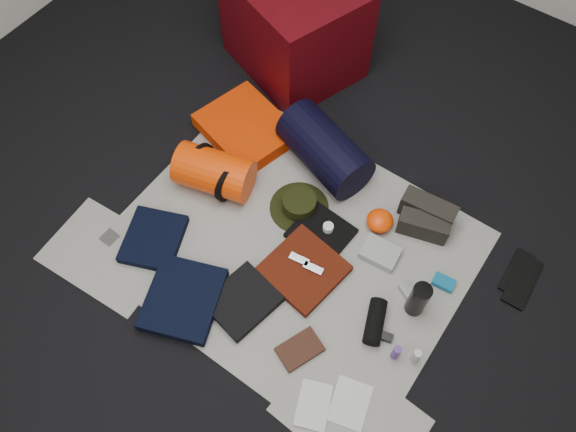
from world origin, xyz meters
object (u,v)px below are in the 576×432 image
Objects in this scene: navy_duffel at (325,149)px; stuff_sack at (214,172)px; sleeping_pad at (246,128)px; compact_camera at (408,292)px; paperback_book at (300,349)px; red_cabinet at (295,24)px; water_bottle at (418,299)px.

stuff_sack is at bearing -114.00° from navy_duffel.
sleeping_pad is 0.95× the size of navy_duffel.
paperback_book is (-0.26, -0.51, -0.00)m from compact_camera.
sleeping_pad is 1.24× the size of stuff_sack.
navy_duffel is 5.43× the size of compact_camera.
sleeping_pad is 0.47m from navy_duffel.
stuff_sack is 0.97m from paperback_book.
red_cabinet is 1.79× the size of stuff_sack.
compact_camera reaches higher than paperback_book.
red_cabinet reaches higher than stuff_sack.
water_bottle is (0.78, -0.43, -0.02)m from navy_duffel.
red_cabinet is 3.13× the size of water_bottle.
navy_duffel is at bearing 9.33° from sleeping_pad.
red_cabinet reaches higher than navy_duffel.
sleeping_pad is at bearing -152.75° from navy_duffel.
navy_duffel is at bearing 151.27° from water_bottle.
red_cabinet is 1.63m from water_bottle.
stuff_sack is 1.10m from compact_camera.
water_bottle is 1.13× the size of paperback_book.
red_cabinet reaches higher than water_bottle.
red_cabinet is at bearing 170.84° from compact_camera.
sleeping_pad is 1.21m from compact_camera.
sleeping_pad is at bearing 164.02° from water_bottle.
paperback_book is (1.01, -1.40, -0.26)m from red_cabinet.
stuff_sack is 0.57m from navy_duffel.
navy_duffel reaches higher than water_bottle.
compact_camera is at bearing -14.63° from sleeping_pad.
navy_duffel is 0.82m from compact_camera.
red_cabinet is 0.76m from navy_duffel.
stuff_sack is 1.15m from water_bottle.
red_cabinet reaches higher than sleeping_pad.
red_cabinet is 1.74m from paperback_book.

